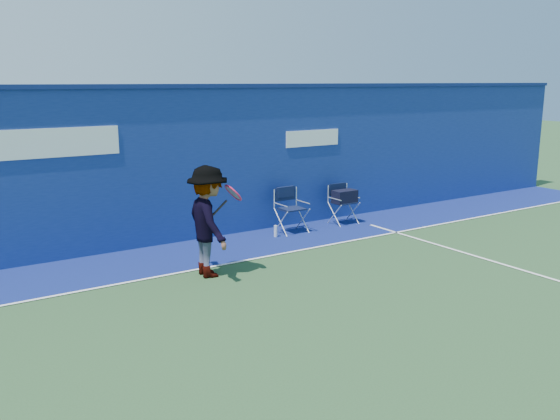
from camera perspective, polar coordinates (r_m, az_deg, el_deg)
ground at (r=7.64m, az=3.19°, el=-11.95°), size 80.00×80.00×0.00m
stadium_wall at (r=11.68m, az=-11.97°, el=4.25°), size 24.00×0.50×3.08m
out_of_bounds_strip at (r=11.00m, az=-9.52°, el=-4.39°), size 24.00×1.80×0.01m
court_lines at (r=8.08m, az=0.65°, el=-10.42°), size 24.00×12.00×0.01m
directors_chair_left at (r=12.47m, az=1.08°, el=-0.76°), size 0.56×0.52×0.95m
directors_chair_right at (r=13.30m, az=6.14°, el=0.24°), size 0.53×0.47×0.88m
water_bottle at (r=12.13m, az=-0.42°, el=-2.06°), size 0.07×0.07×0.25m
tennis_player at (r=9.65m, az=-6.90°, el=-1.10°), size 0.93×1.24×1.82m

